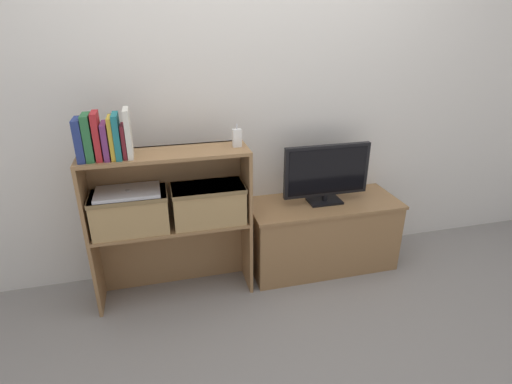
% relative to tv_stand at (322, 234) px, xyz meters
% --- Properties ---
extents(ground_plane, '(16.00, 16.00, 0.00)m').
position_rel_tv_stand_xyz_m(ground_plane, '(-0.49, -0.20, -0.25)').
color(ground_plane, gray).
extents(wall_back, '(10.00, 0.05, 2.40)m').
position_rel_tv_stand_xyz_m(wall_back, '(-0.49, 0.24, 0.95)').
color(wall_back, silver).
rests_on(wall_back, ground_plane).
extents(tv_stand, '(1.02, 0.42, 0.49)m').
position_rel_tv_stand_xyz_m(tv_stand, '(0.00, 0.00, 0.00)').
color(tv_stand, olive).
rests_on(tv_stand, ground_plane).
extents(tv, '(0.58, 0.14, 0.40)m').
position_rel_tv_stand_xyz_m(tv, '(0.00, -0.00, 0.46)').
color(tv, black).
rests_on(tv, tv_stand).
extents(bookshelf_lower_tier, '(0.94, 0.27, 0.50)m').
position_rel_tv_stand_xyz_m(bookshelf_lower_tier, '(-1.01, -0.01, 0.06)').
color(bookshelf_lower_tier, olive).
rests_on(bookshelf_lower_tier, ground_plane).
extents(bookshelf_upper_tier, '(0.94, 0.27, 0.45)m').
position_rel_tv_stand_xyz_m(bookshelf_upper_tier, '(-1.01, -0.01, 0.53)').
color(bookshelf_upper_tier, olive).
rests_on(bookshelf_upper_tier, bookshelf_lower_tier).
extents(book_navy, '(0.04, 0.14, 0.22)m').
position_rel_tv_stand_xyz_m(book_navy, '(-1.43, -0.10, 0.81)').
color(book_navy, navy).
rests_on(book_navy, bookshelf_upper_tier).
extents(book_forest, '(0.04, 0.14, 0.24)m').
position_rel_tv_stand_xyz_m(book_forest, '(-1.39, -0.10, 0.82)').
color(book_forest, '#286638').
rests_on(book_forest, bookshelf_upper_tier).
extents(book_crimson, '(0.03, 0.13, 0.25)m').
position_rel_tv_stand_xyz_m(book_crimson, '(-1.35, -0.10, 0.82)').
color(book_crimson, '#B22328').
rests_on(book_crimson, bookshelf_upper_tier).
extents(book_plum, '(0.03, 0.14, 0.19)m').
position_rel_tv_stand_xyz_m(book_plum, '(-1.31, -0.10, 0.79)').
color(book_plum, '#6B2D66').
rests_on(book_plum, bookshelf_upper_tier).
extents(book_mustard, '(0.02, 0.14, 0.22)m').
position_rel_tv_stand_xyz_m(book_mustard, '(-1.28, -0.10, 0.81)').
color(book_mustard, gold).
rests_on(book_mustard, bookshelf_upper_tier).
extents(book_teal, '(0.03, 0.15, 0.23)m').
position_rel_tv_stand_xyz_m(book_teal, '(-1.25, -0.10, 0.82)').
color(book_teal, '#1E7075').
rests_on(book_teal, bookshelf_upper_tier).
extents(book_maroon, '(0.02, 0.12, 0.18)m').
position_rel_tv_stand_xyz_m(book_maroon, '(-1.22, -0.10, 0.79)').
color(book_maroon, maroon).
rests_on(book_maroon, bookshelf_upper_tier).
extents(book_ivory, '(0.03, 0.14, 0.26)m').
position_rel_tv_stand_xyz_m(book_ivory, '(-1.19, -0.10, 0.83)').
color(book_ivory, silver).
rests_on(book_ivory, bookshelf_upper_tier).
extents(baby_monitor, '(0.05, 0.03, 0.13)m').
position_rel_tv_stand_xyz_m(baby_monitor, '(-0.61, -0.07, 0.75)').
color(baby_monitor, white).
rests_on(baby_monitor, bookshelf_upper_tier).
extents(storage_basket_left, '(0.43, 0.24, 0.23)m').
position_rel_tv_stand_xyz_m(storage_basket_left, '(-1.24, -0.08, 0.37)').
color(storage_basket_left, tan).
rests_on(storage_basket_left, bookshelf_lower_tier).
extents(storage_basket_right, '(0.43, 0.24, 0.23)m').
position_rel_tv_stand_xyz_m(storage_basket_right, '(-0.79, -0.08, 0.37)').
color(storage_basket_right, tan).
rests_on(storage_basket_right, bookshelf_lower_tier).
extents(laptop, '(0.35, 0.22, 0.02)m').
position_rel_tv_stand_xyz_m(laptop, '(-1.24, -0.08, 0.49)').
color(laptop, '#BCBCC1').
rests_on(laptop, storage_basket_left).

